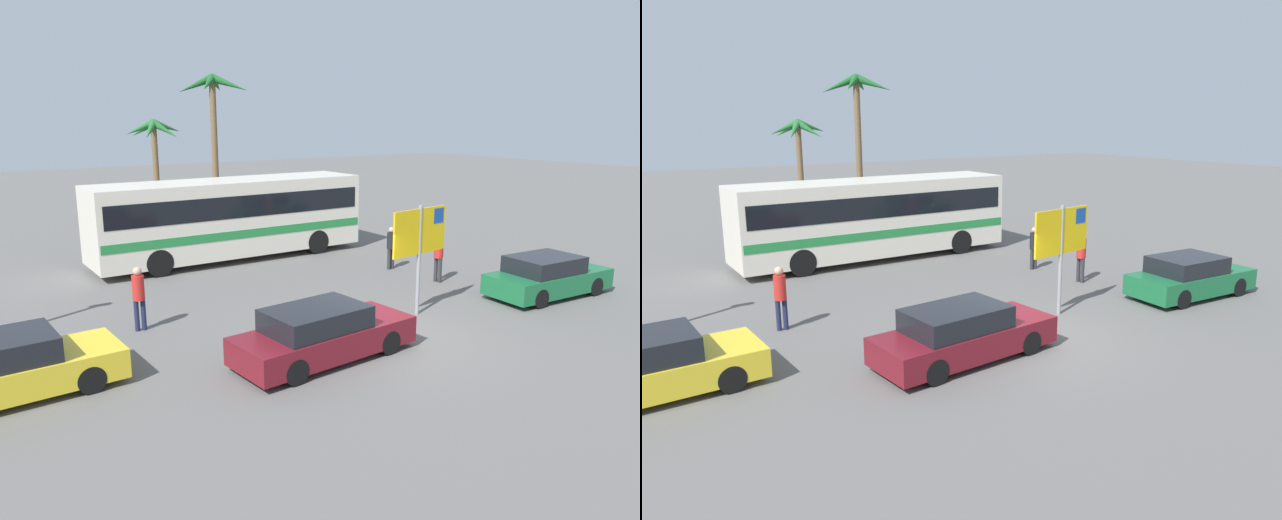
{
  "view_description": "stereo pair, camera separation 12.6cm",
  "coord_description": "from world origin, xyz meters",
  "views": [
    {
      "loc": [
        -9.44,
        -11.26,
        5.6
      ],
      "look_at": [
        0.68,
        3.78,
        1.3
      ],
      "focal_mm": 33.93,
      "sensor_mm": 36.0,
      "label": 1
    },
    {
      "loc": [
        -9.33,
        -11.33,
        5.6
      ],
      "look_at": [
        0.68,
        3.78,
        1.3
      ],
      "focal_mm": 33.93,
      "sensor_mm": 36.0,
      "label": 2
    }
  ],
  "objects": [
    {
      "name": "car_green",
      "position": [
        6.98,
        0.15,
        0.64
      ],
      "size": [
        4.29,
        1.97,
        1.32
      ],
      "rotation": [
        0.0,
        0.0,
        -0.06
      ],
      "color": "#196638",
      "rests_on": "ground"
    },
    {
      "name": "palm_tree_inland",
      "position": [
        3.64,
        17.82,
        6.33
      ],
      "size": [
        4.01,
        3.67,
        7.7
      ],
      "color": "brown",
      "rests_on": "ground"
    },
    {
      "name": "pedestrian_crossing_lot",
      "position": [
        -4.84,
        4.21,
        1.04
      ],
      "size": [
        0.32,
        0.32,
        1.76
      ],
      "rotation": [
        0.0,
        0.0,
        4.61
      ],
      "color": "#1E2347",
      "rests_on": "ground"
    },
    {
      "name": "pedestrian_by_bus",
      "position": [
        5.14,
        5.63,
        0.94
      ],
      "size": [
        0.32,
        0.32,
        1.6
      ],
      "rotation": [
        0.0,
        0.0,
        4.76
      ],
      "color": "#2D2D33",
      "rests_on": "ground"
    },
    {
      "name": "palm_tree_seaside",
      "position": [
        1.81,
        21.74,
        4.45
      ],
      "size": [
        3.27,
        3.03,
        5.49
      ],
      "color": "brown",
      "rests_on": "ground"
    },
    {
      "name": "pedestrian_near_sign",
      "position": [
        5.3,
        3.31,
        1.06
      ],
      "size": [
        0.32,
        0.32,
        1.78
      ],
      "rotation": [
        0.0,
        0.0,
        0.11
      ],
      "color": "#2D2D33",
      "rests_on": "ground"
    },
    {
      "name": "bus_front_coach",
      "position": [
        0.92,
        10.61,
        1.78
      ],
      "size": [
        10.96,
        2.67,
        3.17
      ],
      "color": "silver",
      "rests_on": "ground"
    },
    {
      "name": "ground",
      "position": [
        0.0,
        0.0,
        0.0
      ],
      "size": [
        120.0,
        120.0,
        0.0
      ],
      "primitive_type": "plane",
      "color": "#605E5B"
    },
    {
      "name": "ferry_sign",
      "position": [
        2.33,
        1.1,
        2.33
      ],
      "size": [
        2.19,
        0.35,
        3.2
      ],
      "rotation": [
        0.0,
        0.0,
        0.13
      ],
      "color": "gray",
      "rests_on": "ground"
    },
    {
      "name": "car_yellow",
      "position": [
        -8.33,
        1.73,
        0.64
      ],
      "size": [
        4.38,
        1.88,
        1.32
      ],
      "rotation": [
        0.0,
        0.0,
        0.04
      ],
      "color": "yellow",
      "rests_on": "ground"
    },
    {
      "name": "car_maroon",
      "position": [
        -1.91,
        -0.18,
        0.64
      ],
      "size": [
        4.62,
        2.0,
        1.32
      ],
      "rotation": [
        0.0,
        0.0,
        0.08
      ],
      "color": "maroon",
      "rests_on": "ground"
    }
  ]
}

